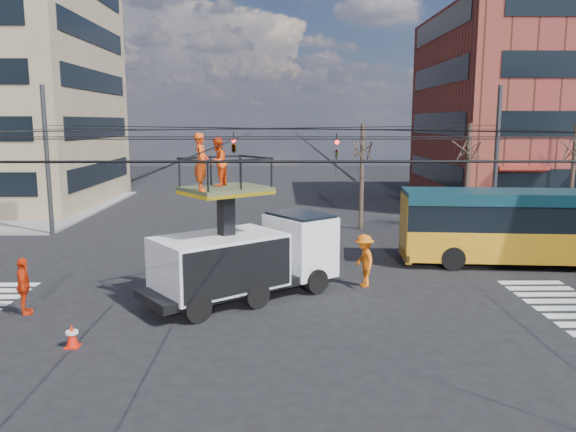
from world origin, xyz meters
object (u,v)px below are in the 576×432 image
Objects in this scene: utility_truck at (246,243)px; flagger at (364,261)px; city_bus at (556,226)px; worker_ground at (24,286)px; traffic_cone at (72,336)px.

utility_truck reaches higher than flagger.
city_bus is (12.92, 4.28, -0.22)m from utility_truck.
worker_ground is (-7.02, -1.69, -1.02)m from utility_truck.
utility_truck is at bearing -85.84° from flagger.
traffic_cone is 0.35× the size of worker_ground.
city_bus is 19.81× the size of traffic_cone.
flagger is (8.84, 5.62, 0.66)m from traffic_cone.
flagger reaches higher than worker_ground.
traffic_cone is at bearing -172.84° from utility_truck.
city_bus is 9.17m from flagger.
city_bus is at bearing 97.68° from flagger.
worker_ground is 11.69m from flagger.
traffic_cone is at bearing -69.36° from flagger.
traffic_cone is (-17.46, -8.67, -1.40)m from city_bus.
flagger is at bearing -97.18° from worker_ground.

